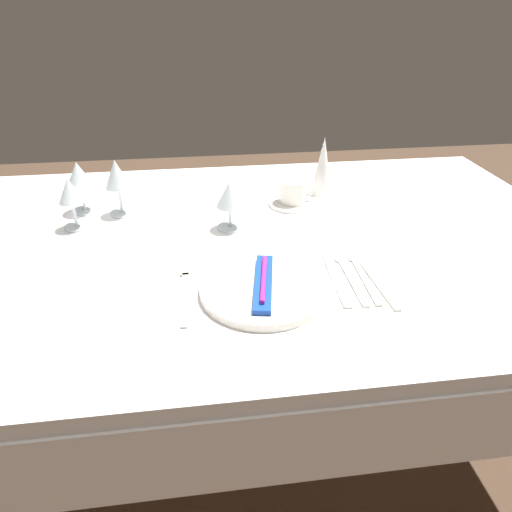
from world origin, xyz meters
name	(u,v)px	position (x,y,z in m)	size (l,w,h in m)	color
ground_plane	(249,428)	(0.00, 0.00, 0.00)	(6.00, 6.00, 0.00)	#4C3828
dining_table	(247,263)	(0.00, 0.00, 0.66)	(1.80, 1.11, 0.74)	white
dinner_plate	(263,289)	(0.01, -0.26, 0.75)	(0.27, 0.27, 0.02)	white
toothbrush_package	(263,282)	(0.01, -0.26, 0.77)	(0.07, 0.21, 0.02)	blue
fork_outer	(185,291)	(-0.16, -0.24, 0.74)	(0.02, 0.23, 0.00)	beige
dinner_knife	(336,280)	(0.17, -0.24, 0.74)	(0.03, 0.22, 0.00)	beige
spoon_soup	(347,272)	(0.20, -0.21, 0.74)	(0.03, 0.21, 0.01)	beige
spoon_dessert	(360,271)	(0.24, -0.21, 0.74)	(0.03, 0.21, 0.01)	beige
spoon_tea	(370,273)	(0.25, -0.22, 0.74)	(0.03, 0.23, 0.01)	beige
saucer_left	(292,203)	(0.16, 0.18, 0.74)	(0.14, 0.14, 0.01)	white
coffee_cup_left	(293,191)	(0.16, 0.18, 0.78)	(0.10, 0.08, 0.07)	white
wine_glass_centre	(229,197)	(-0.04, 0.05, 0.83)	(0.07, 0.07, 0.13)	silver
wine_glass_left	(70,194)	(-0.45, 0.11, 0.84)	(0.07, 0.07, 0.14)	silver
wine_glass_right	(79,177)	(-0.45, 0.22, 0.84)	(0.08, 0.08, 0.15)	silver
wine_glass_far	(117,177)	(-0.34, 0.18, 0.85)	(0.07, 0.07, 0.16)	silver
napkin_folded	(323,166)	(0.26, 0.26, 0.83)	(0.07, 0.07, 0.18)	white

